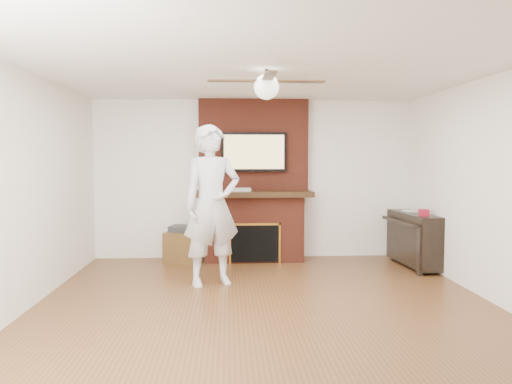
{
  "coord_description": "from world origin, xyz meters",
  "views": [
    {
      "loc": [
        -0.4,
        -5.17,
        1.6
      ],
      "look_at": [
        -0.06,
        0.9,
        1.17
      ],
      "focal_mm": 35.0,
      "sensor_mm": 36.0,
      "label": 1
    }
  ],
  "objects": [
    {
      "name": "candle_green",
      "position": [
        -0.09,
        2.39,
        0.04
      ],
      "size": [
        0.07,
        0.07,
        0.08
      ],
      "primitive_type": "cylinder",
      "color": "#548635",
      "rests_on": "ground"
    },
    {
      "name": "ceiling_fan",
      "position": [
        -0.0,
        0.0,
        2.33
      ],
      "size": [
        1.21,
        1.21,
        0.31
      ],
      "color": "black",
      "rests_on": "room_shell"
    },
    {
      "name": "fireplace",
      "position": [
        0.0,
        2.55,
        1.0
      ],
      "size": [
        1.78,
        0.64,
        2.5
      ],
      "color": "maroon",
      "rests_on": "ground"
    },
    {
      "name": "candle_cream",
      "position": [
        0.02,
        2.33,
        0.06
      ],
      "size": [
        0.09,
        0.09,
        0.12
      ],
      "primitive_type": "cylinder",
      "color": "#FFEBCA",
      "rests_on": "ground"
    },
    {
      "name": "candle_blue",
      "position": [
        0.22,
        2.32,
        0.04
      ],
      "size": [
        0.06,
        0.06,
        0.09
      ],
      "primitive_type": "cylinder",
      "color": "#306190",
      "rests_on": "ground"
    },
    {
      "name": "candle_orange",
      "position": [
        -0.06,
        2.38,
        0.05
      ],
      "size": [
        0.07,
        0.07,
        0.1
      ],
      "primitive_type": "cylinder",
      "color": "orange",
      "rests_on": "ground"
    },
    {
      "name": "candle_blue_extra",
      "position": [
        -0.2,
        2.32,
        0.04
      ],
      "size": [
        0.06,
        0.06,
        0.09
      ],
      "primitive_type": "cylinder",
      "color": "navy",
      "rests_on": "ground"
    },
    {
      "name": "cable_box",
      "position": [
        -0.24,
        2.45,
        1.11
      ],
      "size": [
        0.37,
        0.24,
        0.05
      ],
      "primitive_type": "cube",
      "rotation": [
        0.0,
        0.0,
        0.11
      ],
      "color": "silver",
      "rests_on": "fireplace"
    },
    {
      "name": "side_table",
      "position": [
        -1.1,
        2.48,
        0.25
      ],
      "size": [
        0.58,
        0.58,
        0.55
      ],
      "rotation": [
        0.0,
        0.0,
        -0.26
      ],
      "color": "#503617",
      "rests_on": "ground"
    },
    {
      "name": "room_shell",
      "position": [
        0.0,
        0.0,
        1.25
      ],
      "size": [
        5.36,
        5.86,
        2.86
      ],
      "color": "#563319",
      "rests_on": "ground"
    },
    {
      "name": "person",
      "position": [
        -0.6,
        1.03,
        1.0
      ],
      "size": [
        0.86,
        0.72,
        2.0
      ],
      "primitive_type": "imported",
      "rotation": [
        0.0,
        0.0,
        0.37
      ],
      "color": "silver",
      "rests_on": "ground"
    },
    {
      "name": "piano",
      "position": [
        2.31,
        1.89,
        0.42
      ],
      "size": [
        0.54,
        1.23,
        0.88
      ],
      "rotation": [
        0.0,
        0.0,
        0.08
      ],
      "color": "black",
      "rests_on": "ground"
    },
    {
      "name": "tv",
      "position": [
        0.0,
        2.5,
        1.68
      ],
      "size": [
        1.0,
        0.08,
        0.6
      ],
      "color": "black",
      "rests_on": "fireplace"
    }
  ]
}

